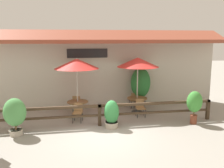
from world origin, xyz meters
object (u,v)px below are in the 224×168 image
(chair_near_wallside, at_px, (77,103))
(potted_plant_small_flowering, at_px, (141,84))
(dining_table_near, at_px, (78,104))
(potted_plant_corner_fern, at_px, (112,115))
(potted_plant_tall_tropical, at_px, (15,114))
(potted_plant_entrance_palm, at_px, (194,103))
(patio_umbrella_near, at_px, (77,64))
(chair_near_streetside, at_px, (78,111))
(chair_middle_streetside, at_px, (140,107))
(dining_table_middle, at_px, (137,101))
(chair_middle_wallside, at_px, (134,99))
(patio_umbrella_middle, at_px, (138,62))

(chair_near_wallside, height_order, potted_plant_small_flowering, potted_plant_small_flowering)
(dining_table_near, bearing_deg, potted_plant_small_flowering, 15.73)
(potted_plant_small_flowering, bearing_deg, potted_plant_corner_fern, -126.28)
(potted_plant_tall_tropical, height_order, potted_plant_entrance_palm, potted_plant_tall_tropical)
(dining_table_near, distance_m, chair_near_wallside, 0.81)
(patio_umbrella_near, distance_m, potted_plant_corner_fern, 3.07)
(chair_near_streetside, bearing_deg, chair_middle_streetside, 18.85)
(dining_table_middle, bearing_deg, potted_plant_small_flowering, 62.71)
(chair_middle_wallside, bearing_deg, potted_plant_entrance_palm, 122.23)
(chair_near_streetside, height_order, chair_near_wallside, same)
(potted_plant_entrance_palm, xyz_separation_m, potted_plant_corner_fern, (-3.72, 0.10, -0.35))
(patio_umbrella_middle, distance_m, dining_table_middle, 1.99)
(patio_umbrella_middle, distance_m, potted_plant_corner_fern, 3.36)
(dining_table_near, xyz_separation_m, potted_plant_corner_fern, (1.36, -1.88, -0.02))
(chair_near_streetside, distance_m, potted_plant_entrance_palm, 5.26)
(patio_umbrella_near, bearing_deg, chair_near_wallside, 91.05)
(chair_near_wallside, distance_m, patio_umbrella_middle, 3.78)
(patio_umbrella_middle, distance_m, potted_plant_entrance_palm, 3.40)
(potted_plant_corner_fern, bearing_deg, potted_plant_small_flowering, 53.72)
(potted_plant_tall_tropical, bearing_deg, potted_plant_corner_fern, 2.17)
(dining_table_near, bearing_deg, chair_near_streetside, -92.01)
(chair_middle_wallside, distance_m, potted_plant_small_flowering, 0.90)
(chair_near_wallside, bearing_deg, potted_plant_small_flowering, -165.33)
(patio_umbrella_middle, bearing_deg, potted_plant_small_flowering, 62.71)
(chair_near_wallside, distance_m, potted_plant_corner_fern, 3.02)
(chair_near_wallside, height_order, potted_plant_entrance_palm, potted_plant_entrance_palm)
(potted_plant_corner_fern, bearing_deg, potted_plant_tall_tropical, -177.83)
(potted_plant_entrance_palm, bearing_deg, chair_near_wallside, 151.35)
(patio_umbrella_near, relative_size, chair_near_streetside, 3.35)
(chair_near_streetside, xyz_separation_m, potted_plant_corner_fern, (1.38, -1.08, 0.11))
(chair_near_wallside, xyz_separation_m, potted_plant_tall_tropical, (-2.49, -2.83, 0.39))
(chair_near_streetside, relative_size, potted_plant_entrance_palm, 0.58)
(potted_plant_tall_tropical, xyz_separation_m, potted_plant_entrance_palm, (7.58, 0.05, 0.07))
(potted_plant_tall_tropical, bearing_deg, potted_plant_entrance_palm, 0.39)
(chair_middle_streetside, distance_m, chair_middle_wallside, 1.54)
(chair_middle_streetside, height_order, chair_middle_wallside, same)
(chair_near_streetside, xyz_separation_m, potted_plant_tall_tropical, (-2.48, -1.22, 0.39))
(patio_umbrella_near, xyz_separation_m, potted_plant_tall_tropical, (-2.51, -2.03, -1.72))
(chair_near_wallside, bearing_deg, potted_plant_corner_fern, 128.93)
(chair_middle_wallside, bearing_deg, chair_middle_streetside, 85.01)
(dining_table_middle, bearing_deg, potted_plant_corner_fern, -129.13)
(chair_middle_streetside, xyz_separation_m, potted_plant_entrance_palm, (2.07, -1.42, 0.46))
(patio_umbrella_near, relative_size, chair_middle_wallside, 3.35)
(patio_umbrella_near, height_order, potted_plant_tall_tropical, patio_umbrella_near)
(patio_umbrella_near, height_order, chair_middle_streetside, patio_umbrella_near)
(dining_table_near, relative_size, chair_near_wallside, 1.19)
(patio_umbrella_near, xyz_separation_m, dining_table_near, (0.00, 0.00, -1.99))
(dining_table_middle, height_order, potted_plant_tall_tropical, potted_plant_tall_tropical)
(chair_near_streetside, bearing_deg, dining_table_near, 102.27)
(chair_middle_streetside, height_order, potted_plant_small_flowering, potted_plant_small_flowering)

